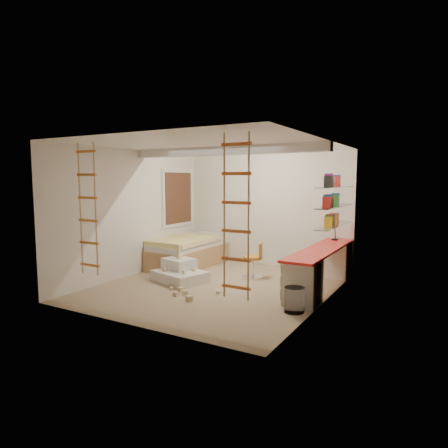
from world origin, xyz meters
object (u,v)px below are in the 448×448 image
Objects in this scene: swivel_chair at (254,265)px; play_platform at (180,273)px; bed at (188,252)px; desk at (321,267)px.

swivel_chair reaches higher than play_platform.
play_platform is (0.64, -1.21, -0.16)m from bed.
bed is 1.84m from swivel_chair.
swivel_chair is 1.49m from play_platform.
desk reaches higher than swivel_chair.
swivel_chair is at bearing -9.06° from bed.
desk is 1.39m from swivel_chair.
swivel_chair reaches higher than bed.
swivel_chair is 0.66× the size of play_platform.
bed is (-3.20, 0.36, -0.07)m from desk.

